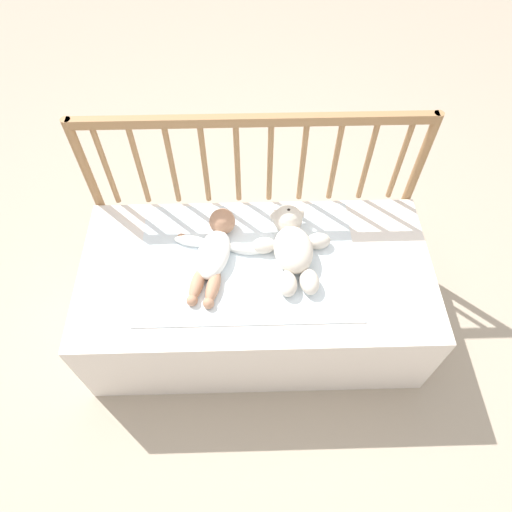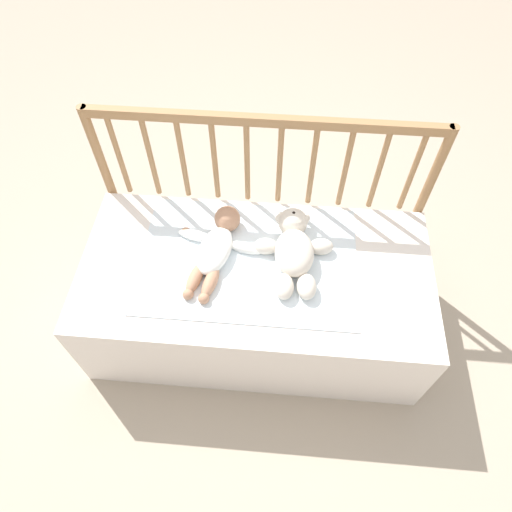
% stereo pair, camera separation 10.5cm
% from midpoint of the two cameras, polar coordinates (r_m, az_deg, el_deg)
% --- Properties ---
extents(ground_plane, '(12.00, 12.00, 0.00)m').
position_cam_midpoint_polar(ground_plane, '(2.07, -1.46, -8.05)').
color(ground_plane, tan).
extents(crib_mattress, '(1.33, 0.66, 0.42)m').
position_cam_midpoint_polar(crib_mattress, '(1.89, -1.59, -5.13)').
color(crib_mattress, white).
rests_on(crib_mattress, ground_plane).
extents(crib_rail, '(1.33, 0.04, 0.84)m').
position_cam_midpoint_polar(crib_rail, '(1.80, -1.98, 10.83)').
color(crib_rail, '#997047').
rests_on(crib_rail, ground_plane).
extents(blanket, '(0.82, 0.55, 0.01)m').
position_cam_midpoint_polar(blanket, '(1.73, -2.79, -0.59)').
color(blanket, white).
rests_on(blanket, crib_mattress).
extents(teddy_bear, '(0.31, 0.39, 0.12)m').
position_cam_midpoint_polar(teddy_bear, '(1.71, 2.81, 1.30)').
color(teddy_bear, silver).
rests_on(teddy_bear, crib_mattress).
extents(baby, '(0.34, 0.42, 0.10)m').
position_cam_midpoint_polar(baby, '(1.72, -6.93, 0.66)').
color(baby, white).
rests_on(baby, crib_mattress).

